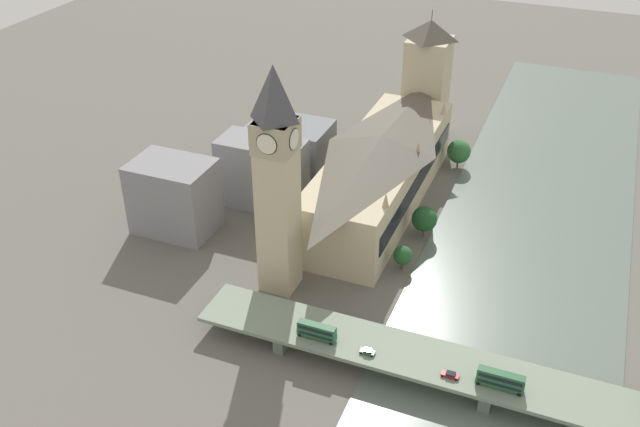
{
  "coord_description": "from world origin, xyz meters",
  "views": [
    {
      "loc": [
        -47.54,
        210.84,
        138.1
      ],
      "look_at": [
        22.66,
        37.25,
        20.65
      ],
      "focal_mm": 40.0,
      "sensor_mm": 36.0,
      "label": 1
    }
  ],
  "objects_px": {
    "victoria_tower": "(427,81)",
    "double_decker_bus_lead": "(501,380)",
    "car_northbound_lead": "(450,375)",
    "clock_tower": "(277,177)",
    "parliament_hall": "(380,171)",
    "double_decker_bus_rear": "(317,331)",
    "car_northbound_mid": "(368,352)",
    "road_bridge": "(490,379)"
  },
  "relations": [
    {
      "from": "victoria_tower",
      "to": "double_decker_bus_lead",
      "type": "xyz_separation_m",
      "value": [
        -58.57,
        145.25,
        -16.73
      ]
    },
    {
      "from": "clock_tower",
      "to": "car_northbound_lead",
      "type": "xyz_separation_m",
      "value": [
        -59.57,
        25.98,
        -31.54
      ]
    },
    {
      "from": "double_decker_bus_lead",
      "to": "double_decker_bus_rear",
      "type": "distance_m",
      "value": 49.23
    },
    {
      "from": "victoria_tower",
      "to": "double_decker_bus_rear",
      "type": "bearing_deg",
      "value": 93.67
    },
    {
      "from": "clock_tower",
      "to": "car_northbound_lead",
      "type": "bearing_deg",
      "value": 156.44
    },
    {
      "from": "victoria_tower",
      "to": "car_northbound_lead",
      "type": "relative_size",
      "value": 12.29
    },
    {
      "from": "victoria_tower",
      "to": "double_decker_bus_lead",
      "type": "bearing_deg",
      "value": 111.96
    },
    {
      "from": "clock_tower",
      "to": "car_northbound_mid",
      "type": "height_order",
      "value": "clock_tower"
    },
    {
      "from": "car_northbound_lead",
      "to": "double_decker_bus_lead",
      "type": "bearing_deg",
      "value": -175.62
    },
    {
      "from": "victoria_tower",
      "to": "road_bridge",
      "type": "relative_size",
      "value": 0.34
    },
    {
      "from": "double_decker_bus_lead",
      "to": "car_northbound_mid",
      "type": "bearing_deg",
      "value": 1.44
    },
    {
      "from": "car_northbound_mid",
      "to": "victoria_tower",
      "type": "bearing_deg",
      "value": -80.65
    },
    {
      "from": "clock_tower",
      "to": "car_northbound_lead",
      "type": "relative_size",
      "value": 15.97
    },
    {
      "from": "road_bridge",
      "to": "car_northbound_mid",
      "type": "xyz_separation_m",
      "value": [
        31.89,
        4.21,
        1.87
      ]
    },
    {
      "from": "victoria_tower",
      "to": "car_northbound_mid",
      "type": "bearing_deg",
      "value": 99.35
    },
    {
      "from": "parliament_hall",
      "to": "road_bridge",
      "type": "relative_size",
      "value": 0.61
    },
    {
      "from": "parliament_hall",
      "to": "clock_tower",
      "type": "bearing_deg",
      "value": 77.13
    },
    {
      "from": "victoria_tower",
      "to": "car_northbound_lead",
      "type": "bearing_deg",
      "value": 107.57
    },
    {
      "from": "victoria_tower",
      "to": "double_decker_bus_lead",
      "type": "height_order",
      "value": "victoria_tower"
    },
    {
      "from": "road_bridge",
      "to": "car_northbound_mid",
      "type": "relative_size",
      "value": 40.5
    },
    {
      "from": "parliament_hall",
      "to": "victoria_tower",
      "type": "bearing_deg",
      "value": -89.95
    },
    {
      "from": "car_northbound_mid",
      "to": "clock_tower",
      "type": "bearing_deg",
      "value": -34.75
    },
    {
      "from": "double_decker_bus_rear",
      "to": "parliament_hall",
      "type": "bearing_deg",
      "value": -83.68
    },
    {
      "from": "parliament_hall",
      "to": "car_northbound_lead",
      "type": "height_order",
      "value": "parliament_hall"
    },
    {
      "from": "car_northbound_lead",
      "to": "victoria_tower",
      "type": "bearing_deg",
      "value": -72.43
    },
    {
      "from": "victoria_tower",
      "to": "car_northbound_mid",
      "type": "relative_size",
      "value": 13.92
    },
    {
      "from": "double_decker_bus_rear",
      "to": "car_northbound_mid",
      "type": "bearing_deg",
      "value": 177.93
    },
    {
      "from": "victoria_tower",
      "to": "car_northbound_mid",
      "type": "height_order",
      "value": "victoria_tower"
    },
    {
      "from": "victoria_tower",
      "to": "double_decker_bus_lead",
      "type": "relative_size",
      "value": 4.67
    },
    {
      "from": "double_decker_bus_lead",
      "to": "parliament_hall",
      "type": "bearing_deg",
      "value": -54.97
    },
    {
      "from": "victoria_tower",
      "to": "car_northbound_mid",
      "type": "distance_m",
      "value": 149.26
    },
    {
      "from": "road_bridge",
      "to": "car_northbound_lead",
      "type": "relative_size",
      "value": 35.77
    },
    {
      "from": "clock_tower",
      "to": "road_bridge",
      "type": "xyz_separation_m",
      "value": [
        -69.23,
        21.7,
        -33.36
      ]
    },
    {
      "from": "road_bridge",
      "to": "double_decker_bus_rear",
      "type": "bearing_deg",
      "value": 4.51
    },
    {
      "from": "clock_tower",
      "to": "double_decker_bus_lead",
      "type": "relative_size",
      "value": 6.06
    },
    {
      "from": "double_decker_bus_lead",
      "to": "car_northbound_mid",
      "type": "relative_size",
      "value": 2.98
    },
    {
      "from": "parliament_hall",
      "to": "double_decker_bus_rear",
      "type": "xyz_separation_m",
      "value": [
        -9.28,
        83.81,
        -4.88
      ]
    },
    {
      "from": "parliament_hall",
      "to": "road_bridge",
      "type": "height_order",
      "value": "parliament_hall"
    },
    {
      "from": "clock_tower",
      "to": "car_northbound_mid",
      "type": "relative_size",
      "value": 18.08
    },
    {
      "from": "car_northbound_lead",
      "to": "clock_tower",
      "type": "bearing_deg",
      "value": -23.56
    },
    {
      "from": "clock_tower",
      "to": "victoria_tower",
      "type": "height_order",
      "value": "clock_tower"
    },
    {
      "from": "parliament_hall",
      "to": "victoria_tower",
      "type": "xyz_separation_m",
      "value": [
        0.06,
        -61.77,
        11.95
      ]
    }
  ]
}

